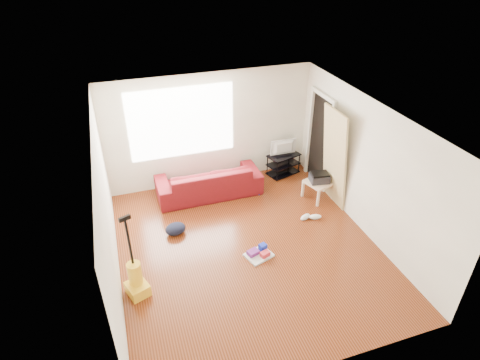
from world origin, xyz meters
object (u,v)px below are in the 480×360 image
object	(u,v)px
sofa	(209,193)
bucket	(257,192)
tv_stand	(283,164)
side_table	(319,184)
vacuum	(136,280)
cleaning_tray	(259,253)
backpack	(176,233)

from	to	relation	value
sofa	bucket	xyz separation A→B (m)	(1.01, -0.29, 0.00)
tv_stand	bucket	world-z (taller)	tv_stand
sofa	tv_stand	size ratio (longest dim) A/B	2.73
tv_stand	side_table	bearing A→B (deg)	-92.13
sofa	vacuum	xyz separation A→B (m)	(-1.79, -2.39, 0.27)
cleaning_tray	vacuum	size ratio (longest dim) A/B	0.37
sofa	cleaning_tray	distance (m)	2.23
side_table	tv_stand	bearing A→B (deg)	104.52
tv_stand	cleaning_tray	distance (m)	2.91
bucket	vacuum	distance (m)	3.51
side_table	bucket	world-z (taller)	side_table
vacuum	bucket	bearing A→B (deg)	16.85
sofa	cleaning_tray	xyz separation A→B (m)	(0.33, -2.20, 0.05)
tv_stand	backpack	size ratio (longest dim) A/B	2.09
side_table	vacuum	xyz separation A→B (m)	(-3.95, -1.50, -0.07)
bucket	backpack	bearing A→B (deg)	-156.62
cleaning_tray	backpack	xyz separation A→B (m)	(-1.28, 1.07, -0.05)
side_table	bucket	distance (m)	1.35
sofa	backpack	xyz separation A→B (m)	(-0.95, -1.13, 0.00)
backpack	tv_stand	bearing A→B (deg)	13.89
sofa	cleaning_tray	size ratio (longest dim) A/B	4.14
sofa	tv_stand	distance (m)	1.90
cleaning_tray	tv_stand	bearing A→B (deg)	58.27
bucket	backpack	xyz separation A→B (m)	(-1.96, -0.85, 0.00)
tv_stand	bucket	bearing A→B (deg)	-163.59
sofa	bucket	distance (m)	1.05
sofa	side_table	bearing A→B (deg)	157.67
bucket	cleaning_tray	bearing A→B (deg)	-109.38
sofa	tv_stand	world-z (taller)	tv_stand
side_table	backpack	bearing A→B (deg)	-175.52
bucket	cleaning_tray	size ratio (longest dim) A/B	0.51
backpack	bucket	bearing A→B (deg)	10.76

